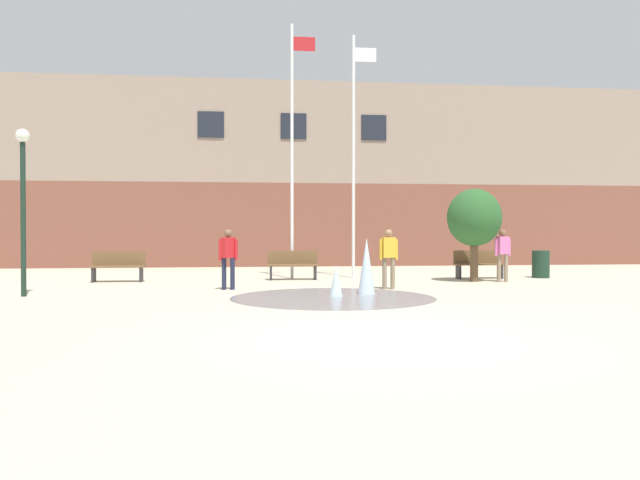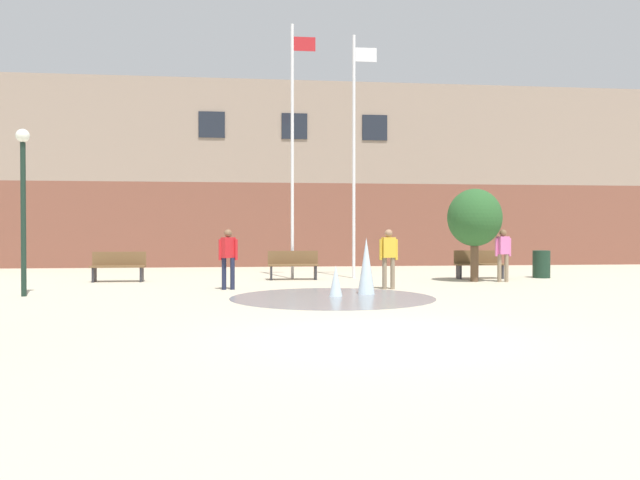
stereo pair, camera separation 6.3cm
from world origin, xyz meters
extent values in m
plane|color=#BCB299|center=(0.00, 0.00, 0.00)|extent=(100.00, 100.00, 0.00)
cube|color=brown|center=(0.00, 20.84, 1.80)|extent=(36.00, 6.00, 3.61)
cube|color=gray|center=(0.00, 20.84, 5.81)|extent=(36.00, 6.00, 4.41)
cube|color=#1E232D|center=(-3.50, 17.82, 6.03)|extent=(1.10, 0.06, 1.10)
cube|color=#1E232D|center=(0.00, 17.82, 6.03)|extent=(1.10, 0.06, 1.10)
cube|color=#1E232D|center=(3.50, 17.82, 6.03)|extent=(1.10, 0.06, 1.10)
cylinder|color=gray|center=(0.00, 5.41, 0.00)|extent=(4.76, 4.76, 0.01)
cone|color=silver|center=(0.93, 6.11, 0.69)|extent=(0.42, 0.42, 1.39)
cone|color=silver|center=(0.12, 5.70, 0.37)|extent=(0.32, 0.32, 0.73)
cube|color=#28282D|center=(-6.58, 10.52, 0.22)|extent=(0.06, 0.40, 0.44)
cube|color=#28282D|center=(-5.18, 10.52, 0.22)|extent=(0.06, 0.40, 0.44)
cube|color=brown|center=(-5.88, 10.52, 0.47)|extent=(1.60, 0.44, 0.05)
cube|color=brown|center=(-5.88, 10.72, 0.70)|extent=(1.60, 0.04, 0.42)
cube|color=#28282D|center=(-1.24, 10.72, 0.22)|extent=(0.06, 0.40, 0.44)
cube|color=#28282D|center=(0.16, 10.72, 0.22)|extent=(0.06, 0.40, 0.44)
cube|color=brown|center=(-0.54, 10.72, 0.47)|extent=(1.60, 0.44, 0.05)
cube|color=brown|center=(-0.54, 10.92, 0.70)|extent=(1.60, 0.04, 0.42)
cube|color=#28282D|center=(4.79, 10.52, 0.22)|extent=(0.06, 0.40, 0.44)
cube|color=#28282D|center=(6.19, 10.52, 0.22)|extent=(0.06, 0.40, 0.44)
cube|color=brown|center=(5.49, 10.52, 0.47)|extent=(1.60, 0.44, 0.05)
cube|color=brown|center=(5.49, 10.72, 0.70)|extent=(1.60, 0.04, 0.42)
cylinder|color=#89755B|center=(5.61, 9.21, 0.42)|extent=(0.12, 0.12, 0.84)
cylinder|color=#89755B|center=(5.83, 9.21, 0.42)|extent=(0.12, 0.12, 0.84)
cube|color=pink|center=(5.72, 9.21, 1.11)|extent=(0.38, 0.28, 0.54)
sphere|color=brown|center=(5.72, 9.21, 1.48)|extent=(0.21, 0.21, 0.21)
cylinder|color=pink|center=(5.51, 9.21, 1.05)|extent=(0.08, 0.08, 0.55)
cylinder|color=pink|center=(5.93, 9.21, 1.05)|extent=(0.08, 0.08, 0.55)
cylinder|color=#1E233D|center=(-2.58, 7.65, 0.42)|extent=(0.12, 0.12, 0.84)
cylinder|color=#1E233D|center=(-2.36, 7.65, 0.42)|extent=(0.12, 0.12, 0.84)
cube|color=red|center=(-2.47, 7.65, 1.11)|extent=(0.39, 0.37, 0.54)
sphere|color=brown|center=(-2.47, 7.65, 1.48)|extent=(0.21, 0.21, 0.21)
cylinder|color=red|center=(-2.68, 7.65, 1.05)|extent=(0.08, 0.08, 0.55)
cylinder|color=red|center=(-2.26, 7.65, 1.05)|extent=(0.08, 0.08, 0.55)
cylinder|color=#89755B|center=(1.64, 7.30, 0.42)|extent=(0.12, 0.12, 0.84)
cylinder|color=#89755B|center=(1.86, 7.30, 0.42)|extent=(0.12, 0.12, 0.84)
cube|color=gold|center=(1.75, 7.30, 1.11)|extent=(0.37, 0.25, 0.54)
sphere|color=#997051|center=(1.75, 7.30, 1.48)|extent=(0.21, 0.21, 0.21)
cylinder|color=gold|center=(1.54, 7.30, 1.05)|extent=(0.08, 0.08, 0.55)
cylinder|color=gold|center=(1.96, 7.30, 1.05)|extent=(0.08, 0.08, 0.55)
cylinder|color=silver|center=(-0.54, 11.19, 4.10)|extent=(0.10, 0.10, 8.20)
cube|color=#B21E23|center=(-0.14, 11.19, 7.57)|extent=(0.70, 0.02, 0.45)
cylinder|color=silver|center=(1.47, 11.19, 3.96)|extent=(0.10, 0.10, 7.91)
cube|color=silver|center=(1.87, 11.19, 7.29)|extent=(0.70, 0.02, 0.45)
cylinder|color=#192D23|center=(-7.23, 6.51, 1.82)|extent=(0.12, 0.12, 3.64)
sphere|color=white|center=(-7.23, 6.51, 3.80)|extent=(0.32, 0.32, 0.32)
cylinder|color=#193323|center=(7.63, 10.63, 0.45)|extent=(0.56, 0.56, 0.90)
cylinder|color=brown|center=(4.90, 9.42, 0.54)|extent=(0.24, 0.24, 1.08)
ellipsoid|color=#285628|center=(4.90, 9.42, 1.96)|extent=(1.65, 1.65, 1.75)
camera|label=1|loc=(-1.96, -8.90, 1.56)|focal=35.00mm
camera|label=2|loc=(-1.90, -8.90, 1.56)|focal=35.00mm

